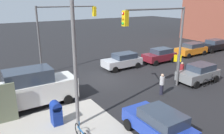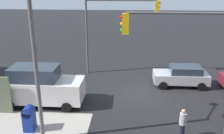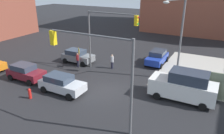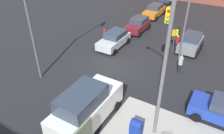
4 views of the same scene
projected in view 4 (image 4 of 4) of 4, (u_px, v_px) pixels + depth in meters
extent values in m
plane|color=black|center=(115.00, 67.00, 19.52)|extent=(120.00, 120.00, 0.00)
cylinder|color=#59595B|center=(185.00, 26.00, 19.11)|extent=(0.18, 0.18, 6.50)
cube|color=yellow|center=(169.00, 15.00, 13.69)|extent=(0.32, 0.36, 1.00)
sphere|color=red|center=(169.00, 11.00, 13.39)|extent=(0.18, 0.18, 0.18)
sphere|color=orange|center=(168.00, 16.00, 13.56)|extent=(0.18, 0.18, 0.18)
sphere|color=green|center=(167.00, 21.00, 13.73)|extent=(0.18, 0.18, 0.18)
cylinder|color=#59595B|center=(33.00, 41.00, 16.44)|extent=(0.18, 0.18, 6.50)
cylinder|color=slate|center=(162.00, 78.00, 11.10)|extent=(0.20, 0.20, 8.00)
cylinder|color=#4C4C4C|center=(174.00, 41.00, 21.26)|extent=(0.08, 0.08, 2.40)
cube|color=yellow|center=(175.00, 33.00, 20.81)|extent=(0.48, 0.48, 0.64)
cube|color=navy|center=(136.00, 131.00, 12.56)|extent=(0.56, 0.64, 1.15)
cylinder|color=navy|center=(136.00, 124.00, 12.25)|extent=(0.56, 0.64, 0.56)
cylinder|color=red|center=(105.00, 33.00, 24.74)|extent=(0.26, 0.26, 0.80)
sphere|color=red|center=(105.00, 30.00, 24.52)|extent=(0.24, 0.24, 0.24)
cube|color=black|center=(165.00, 3.00, 33.71)|extent=(4.50, 1.80, 0.75)
cylinder|color=black|center=(168.00, 9.00, 32.41)|extent=(0.64, 0.22, 0.64)
cylinder|color=black|center=(156.00, 7.00, 33.19)|extent=(0.64, 0.22, 0.64)
cylinder|color=black|center=(174.00, 4.00, 34.63)|extent=(0.64, 0.22, 0.64)
cylinder|color=black|center=(163.00, 2.00, 35.41)|extent=(0.64, 0.22, 0.64)
cube|color=slate|center=(190.00, 44.00, 21.82)|extent=(3.89, 1.80, 0.75)
cube|color=#2D3847|center=(192.00, 37.00, 21.69)|extent=(2.18, 1.58, 0.55)
cylinder|color=black|center=(196.00, 55.00, 20.67)|extent=(0.64, 0.22, 0.64)
cylinder|color=black|center=(177.00, 50.00, 21.44)|extent=(0.64, 0.22, 0.64)
cylinder|color=black|center=(202.00, 44.00, 22.59)|extent=(0.64, 0.22, 0.64)
cylinder|color=black|center=(184.00, 40.00, 23.36)|extent=(0.64, 0.22, 0.64)
cube|color=#B7BABF|center=(114.00, 41.00, 22.37)|extent=(4.20, 1.80, 0.75)
cube|color=#2D3847|center=(115.00, 34.00, 22.26)|extent=(2.35, 1.58, 0.55)
cylinder|color=black|center=(114.00, 52.00, 21.15)|extent=(0.64, 0.22, 0.64)
cylinder|color=black|center=(99.00, 48.00, 21.92)|extent=(0.64, 0.22, 0.64)
cylinder|color=black|center=(128.00, 41.00, 23.22)|extent=(0.64, 0.22, 0.64)
cylinder|color=black|center=(113.00, 37.00, 23.99)|extent=(0.64, 0.22, 0.64)
cube|color=orange|center=(154.00, 12.00, 30.24)|extent=(4.45, 1.80, 0.75)
cube|color=#2D3847|center=(156.00, 6.00, 30.15)|extent=(2.49, 1.58, 0.55)
cylinder|color=black|center=(156.00, 19.00, 28.95)|extent=(0.64, 0.22, 0.64)
cylinder|color=black|center=(144.00, 16.00, 29.73)|extent=(0.64, 0.22, 0.64)
cylinder|color=black|center=(164.00, 12.00, 31.15)|extent=(0.64, 0.22, 0.64)
cylinder|color=black|center=(152.00, 10.00, 31.92)|extent=(0.64, 0.22, 0.64)
cube|color=#1E389E|center=(223.00, 112.00, 13.72)|extent=(1.80, 3.99, 0.75)
cylinder|color=black|center=(196.00, 117.00, 13.85)|extent=(0.22, 0.64, 0.64)
cylinder|color=black|center=(202.00, 101.00, 15.16)|extent=(0.22, 0.64, 0.64)
cube|color=maroon|center=(138.00, 26.00, 25.83)|extent=(3.90, 1.80, 0.75)
cube|color=#2D3847|center=(139.00, 20.00, 25.71)|extent=(2.19, 1.58, 0.55)
cylinder|color=black|center=(140.00, 34.00, 24.68)|extent=(0.64, 0.22, 0.64)
cylinder|color=black|center=(126.00, 31.00, 25.45)|extent=(0.64, 0.22, 0.64)
cylinder|color=black|center=(149.00, 27.00, 26.61)|extent=(0.64, 0.22, 0.64)
cylinder|color=black|center=(135.00, 24.00, 27.38)|extent=(0.64, 0.22, 0.64)
cube|color=white|center=(87.00, 109.00, 13.47)|extent=(5.40, 2.10, 1.40)
cube|color=#2D3847|center=(82.00, 99.00, 12.54)|extent=(3.02, 1.85, 0.90)
cylinder|color=black|center=(91.00, 96.00, 15.63)|extent=(0.64, 0.22, 0.64)
cylinder|color=black|center=(116.00, 106.00, 14.73)|extent=(0.64, 0.22, 0.64)
cylinder|color=black|center=(55.00, 130.00, 12.97)|extent=(0.64, 0.22, 0.64)
cylinder|color=maroon|center=(177.00, 40.00, 21.48)|extent=(0.36, 0.36, 0.65)
sphere|color=tan|center=(178.00, 36.00, 21.25)|extent=(0.22, 0.22, 0.22)
cylinder|color=#1E1E2D|center=(176.00, 47.00, 21.88)|extent=(0.28, 0.28, 0.82)
cylinder|color=#B2B2B7|center=(181.00, 61.00, 18.12)|extent=(0.36, 0.36, 0.65)
sphere|color=tan|center=(182.00, 56.00, 17.89)|extent=(0.22, 0.22, 0.22)
cylinder|color=#1E1E2D|center=(179.00, 68.00, 18.52)|extent=(0.28, 0.28, 0.82)
torus|color=black|center=(200.00, 51.00, 21.32)|extent=(0.71, 0.05, 0.71)
torus|color=black|center=(202.00, 47.00, 22.08)|extent=(0.71, 0.05, 0.71)
cube|color=black|center=(201.00, 47.00, 21.60)|extent=(1.04, 0.04, 0.08)
cylinder|color=black|center=(202.00, 44.00, 21.68)|extent=(0.04, 0.04, 0.40)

